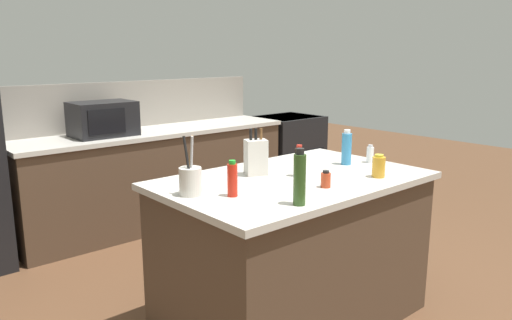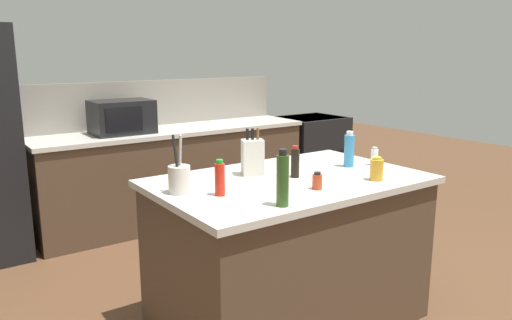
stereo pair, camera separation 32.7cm
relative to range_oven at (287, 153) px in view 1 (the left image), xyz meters
The scene contains 16 objects.
ground_plane 3.08m from the range_oven, 133.70° to the right, with size 14.00×14.00×0.00m, color brown.
back_counter_run 1.80m from the range_oven, behind, with size 2.76×0.66×0.94m.
wall_backsplash 1.96m from the range_oven, behind, with size 2.72×0.03×0.46m, color gray.
kitchen_island 3.04m from the range_oven, 133.70° to the right, with size 1.62×1.03×0.94m.
range_oven is the anchor object (origin of this frame).
microwave 2.40m from the range_oven, behind, with size 0.54×0.39×0.31m.
knife_block 3.05m from the range_oven, 138.16° to the right, with size 0.16×0.14×0.29m.
utensil_crock 3.54m from the range_oven, 142.89° to the right, with size 0.12×0.12×0.32m.
spice_jar_paprika 3.30m from the range_oven, 130.65° to the right, with size 0.06×0.06×0.10m.
olive_oil_bottle 3.65m from the range_oven, 133.49° to the right, with size 0.06×0.06×0.29m.
dish_soap_bottle 2.76m from the range_oven, 125.96° to the right, with size 0.07×0.07×0.24m.
salt_shaker 2.71m from the range_oven, 122.09° to the right, with size 0.05×0.05×0.12m.
spice_jar_oregano 3.42m from the range_oven, 143.49° to the right, with size 0.06×0.06×0.10m.
honey_jar 3.10m from the range_oven, 124.00° to the right, with size 0.08×0.08×0.14m.
hot_sauce_bottle 3.52m from the range_oven, 139.20° to the right, with size 0.05×0.05×0.19m.
soy_sauce_bottle 3.06m from the range_oven, 133.15° to the right, with size 0.05×0.05×0.20m.
Camera 1 is at (-2.10, -2.07, 1.69)m, focal length 35.00 mm.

